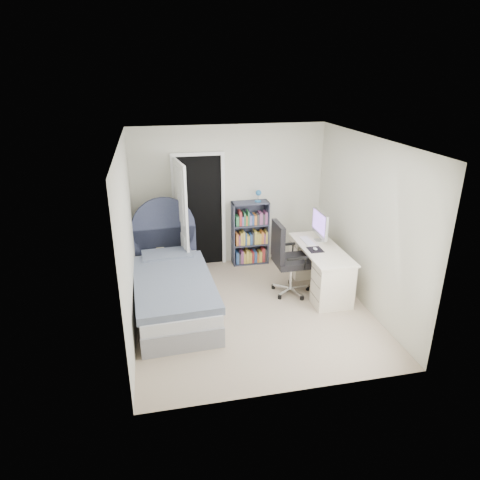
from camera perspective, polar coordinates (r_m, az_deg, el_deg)
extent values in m
cube|color=gray|center=(6.51, 1.66, -9.43)|extent=(3.40, 3.60, 0.05)
cube|color=white|center=(5.63, 1.95, 13.38)|extent=(3.40, 3.60, 0.05)
cube|color=beige|center=(7.65, -1.43, 5.86)|extent=(3.40, 0.05, 2.50)
cube|color=beige|center=(4.36, 7.47, -7.18)|extent=(3.40, 0.05, 2.50)
cube|color=beige|center=(5.81, -14.97, -0.14)|extent=(0.05, 3.60, 2.50)
cube|color=beige|center=(6.55, 16.62, 2.19)|extent=(0.05, 3.60, 2.50)
cube|color=black|center=(7.61, -5.45, 3.73)|extent=(0.80, 0.01, 2.00)
cube|color=white|center=(7.56, -8.67, 3.44)|extent=(0.06, 0.06, 2.00)
cube|color=white|center=(7.65, -2.23, 3.89)|extent=(0.06, 0.06, 2.00)
cube|color=white|center=(7.34, -5.72, 11.34)|extent=(0.92, 0.06, 0.06)
cube|color=white|center=(7.19, -7.77, 2.52)|extent=(0.15, 0.80, 2.00)
cube|color=gray|center=(6.50, -8.79, -8.02)|extent=(1.16, 2.28, 0.29)
cube|color=silver|center=(6.39, -8.90, -6.29)|extent=(1.14, 2.23, 0.18)
cube|color=slate|center=(6.23, -8.86, -5.67)|extent=(1.19, 1.94, 0.11)
cube|color=slate|center=(7.05, -9.69, -2.17)|extent=(0.81, 0.48, 0.13)
cube|color=#31364C|center=(7.40, -9.92, -1.64)|extent=(1.06, 0.12, 0.89)
cylinder|color=#31364C|center=(7.24, -10.14, 1.60)|extent=(1.06, 0.12, 1.06)
cylinder|color=#DAB686|center=(7.28, -11.27, -3.98)|extent=(0.03, 0.03, 0.47)
cylinder|color=#DAB686|center=(7.56, -11.33, -2.96)|extent=(0.03, 0.03, 0.47)
cylinder|color=#DAB686|center=(7.28, -8.78, -3.79)|extent=(0.03, 0.03, 0.47)
cylinder|color=#DAB686|center=(7.57, -8.93, -2.77)|extent=(0.03, 0.03, 0.47)
cube|color=#DAB686|center=(7.33, -10.19, -1.80)|extent=(0.38, 0.38, 0.03)
cube|color=#DAB686|center=(7.45, -10.04, -3.86)|extent=(0.34, 0.34, 0.02)
cube|color=#B24C33|center=(7.32, -10.57, -1.62)|extent=(0.15, 0.21, 0.03)
cube|color=#3F598C|center=(7.31, -10.59, -1.40)|extent=(0.14, 0.20, 0.03)
cube|color=#D8CC7F|center=(7.30, -10.61, -1.18)|extent=(0.13, 0.19, 0.03)
cylinder|color=silver|center=(7.59, -7.66, -4.52)|extent=(0.22, 0.22, 0.02)
cylinder|color=silver|center=(7.29, -7.95, 0.77)|extent=(0.02, 0.02, 1.50)
sphere|color=silver|center=(7.03, -7.69, 6.15)|extent=(0.09, 0.09, 0.09)
cube|color=#3C4052|center=(7.71, -0.96, 0.78)|extent=(0.02, 0.28, 1.17)
cube|color=#3C4052|center=(7.84, 3.60, 1.12)|extent=(0.02, 0.28, 1.17)
cube|color=#3C4052|center=(7.59, 1.38, 5.01)|extent=(0.65, 0.28, 0.02)
cube|color=#3C4052|center=(7.99, 1.31, -2.90)|extent=(0.65, 0.28, 0.02)
cube|color=#3C4052|center=(7.89, 1.12, 1.29)|extent=(0.65, 0.01, 1.17)
cube|color=#3C4052|center=(7.85, 1.33, -0.48)|extent=(0.61, 0.26, 0.02)
cube|color=#3C4052|center=(7.71, 1.35, 2.09)|extent=(0.61, 0.26, 0.02)
cylinder|color=#2568A0|center=(7.61, 2.41, 5.21)|extent=(0.11, 0.11, 0.02)
cylinder|color=silver|center=(7.59, 2.42, 5.75)|extent=(0.01, 0.01, 0.15)
sphere|color=#2568A0|center=(7.54, 2.49, 6.31)|extent=(0.10, 0.10, 0.10)
cube|color=#335999|center=(7.87, -0.44, -2.28)|extent=(0.05, 0.20, 0.22)
cube|color=#3F3F3F|center=(7.89, -0.12, -2.35)|extent=(0.03, 0.20, 0.19)
cube|color=#994C7F|center=(7.89, 0.19, -2.16)|extent=(0.05, 0.20, 0.24)
cube|color=#D8BF4C|center=(7.90, 0.55, -2.27)|extent=(0.04, 0.20, 0.19)
cube|color=#D8BF4C|center=(7.91, 0.94, -2.11)|extent=(0.05, 0.20, 0.23)
cube|color=#D8BF4C|center=(7.93, 1.31, -2.20)|extent=(0.04, 0.20, 0.20)
cube|color=#B23333|center=(7.93, 1.62, -2.16)|extent=(0.04, 0.20, 0.20)
cube|color=#335999|center=(7.94, 1.97, -2.11)|extent=(0.05, 0.20, 0.21)
cube|color=orange|center=(7.96, 2.28, -2.22)|extent=(0.03, 0.20, 0.16)
cube|color=#D8BF4C|center=(7.97, 2.62, -2.09)|extent=(0.05, 0.20, 0.19)
cube|color=#B23333|center=(7.97, 3.02, -1.86)|extent=(0.05, 0.20, 0.25)
cube|color=#3F3F3F|center=(7.98, 3.36, -1.87)|extent=(0.03, 0.20, 0.24)
cube|color=orange|center=(7.73, -0.49, 0.19)|extent=(0.04, 0.20, 0.22)
cube|color=#994C7F|center=(7.75, -0.18, 0.09)|extent=(0.03, 0.20, 0.18)
cube|color=#D8BF4C|center=(7.74, 0.11, 0.26)|extent=(0.04, 0.20, 0.22)
cube|color=#D8BF4C|center=(7.75, 0.42, 0.36)|extent=(0.04, 0.20, 0.25)
cube|color=#335999|center=(7.76, 0.69, 0.32)|extent=(0.03, 0.20, 0.23)
cube|color=#D8BF4C|center=(7.78, 1.00, 0.14)|extent=(0.05, 0.20, 0.17)
cube|color=#335999|center=(7.79, 1.37, 0.23)|extent=(0.04, 0.20, 0.19)
cube|color=#3F3F3F|center=(7.79, 1.68, 0.36)|extent=(0.03, 0.20, 0.22)
cube|color=#D8BF4C|center=(7.80, 1.98, 0.47)|extent=(0.04, 0.20, 0.24)
cube|color=#D8BF4C|center=(7.82, 2.31, 0.33)|extent=(0.04, 0.20, 0.20)
cube|color=#D8BF4C|center=(7.83, 2.60, 0.33)|extent=(0.03, 0.20, 0.19)
cube|color=orange|center=(7.83, 2.90, 0.46)|extent=(0.04, 0.20, 0.22)
cube|color=#994C7F|center=(7.85, 3.17, 0.33)|extent=(0.02, 0.20, 0.17)
cube|color=#D8BF4C|center=(7.85, 3.47, 0.50)|extent=(0.05, 0.20, 0.22)
cube|color=#337F4C|center=(7.61, -0.44, 2.66)|extent=(0.05, 0.20, 0.17)
cube|color=#B23333|center=(7.61, -0.04, 2.99)|extent=(0.04, 0.20, 0.26)
cube|color=#7F72B2|center=(7.63, 0.27, 2.67)|extent=(0.03, 0.20, 0.16)
cube|color=#337F4C|center=(7.63, 0.53, 2.93)|extent=(0.03, 0.20, 0.23)
cube|color=orange|center=(7.64, 0.78, 2.72)|extent=(0.03, 0.20, 0.17)
cube|color=#337F4C|center=(7.64, 1.02, 3.05)|extent=(0.03, 0.20, 0.26)
cube|color=#7F72B2|center=(7.66, 1.30, 2.79)|extent=(0.04, 0.20, 0.18)
cube|color=#335999|center=(7.67, 1.62, 2.81)|extent=(0.03, 0.20, 0.18)
cube|color=orange|center=(7.68, 1.95, 2.83)|extent=(0.04, 0.20, 0.18)
cube|color=#3F3F3F|center=(7.69, 2.30, 2.88)|extent=(0.04, 0.20, 0.18)
cube|color=#994C7F|center=(7.70, 2.69, 3.00)|extent=(0.05, 0.20, 0.21)
cube|color=#3F3F3F|center=(7.71, 3.05, 2.92)|extent=(0.04, 0.20, 0.18)
cube|color=#994C7F|center=(7.72, 3.37, 3.07)|extent=(0.04, 0.20, 0.22)
cube|color=#EFE3C8|center=(6.87, 10.76, -1.16)|extent=(0.60, 1.50, 0.03)
cube|color=#EFE3C8|center=(6.58, 12.27, -5.85)|extent=(0.55, 0.40, 0.70)
cube|color=#EFE3C8|center=(7.46, 9.05, -2.20)|extent=(0.55, 0.40, 0.70)
cube|color=silver|center=(7.15, 10.62, -0.03)|extent=(0.16, 0.16, 0.01)
cube|color=silver|center=(7.12, 10.91, 0.84)|extent=(0.03, 0.06, 0.22)
cube|color=silver|center=(7.04, 10.64, 2.18)|extent=(0.04, 0.56, 0.40)
cube|color=#8858D6|center=(7.02, 10.46, 2.32)|extent=(0.00, 0.50, 0.32)
cube|color=white|center=(7.07, 8.97, -0.15)|extent=(0.13, 0.40, 0.02)
cube|color=black|center=(6.77, 9.99, -1.28)|extent=(0.22, 0.26, 0.00)
ellipsoid|color=white|center=(6.77, 10.00, -1.15)|extent=(0.06, 0.10, 0.03)
cube|color=silver|center=(7.03, 7.90, -6.27)|extent=(0.31, 0.05, 0.03)
cylinder|color=black|center=(7.09, 9.01, -6.37)|extent=(0.06, 0.06, 0.07)
cube|color=silver|center=(7.11, 6.74, -5.86)|extent=(0.13, 0.31, 0.03)
cylinder|color=black|center=(7.26, 6.71, -5.55)|extent=(0.06, 0.06, 0.07)
cube|color=silver|center=(7.02, 5.60, -6.21)|extent=(0.28, 0.21, 0.03)
cylinder|color=black|center=(7.07, 4.45, -6.23)|extent=(0.06, 0.06, 0.07)
cube|color=silver|center=(6.87, 6.05, -6.86)|extent=(0.27, 0.22, 0.03)
cylinder|color=black|center=(6.78, 5.31, -7.56)|extent=(0.06, 0.06, 0.07)
cube|color=silver|center=(6.88, 7.51, -6.91)|extent=(0.14, 0.30, 0.03)
cylinder|color=black|center=(6.80, 8.26, -7.65)|extent=(0.06, 0.06, 0.07)
cylinder|color=silver|center=(6.88, 6.85, -4.73)|extent=(0.06, 0.06, 0.46)
cube|color=black|center=(6.77, 6.94, -2.83)|extent=(0.53, 0.53, 0.10)
cube|color=black|center=(6.56, 5.10, -0.25)|extent=(0.08, 0.48, 0.60)
cube|color=black|center=(6.45, 7.66, -2.45)|extent=(0.33, 0.05, 0.03)
cube|color=black|center=(6.94, 6.06, -0.58)|extent=(0.33, 0.05, 0.03)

